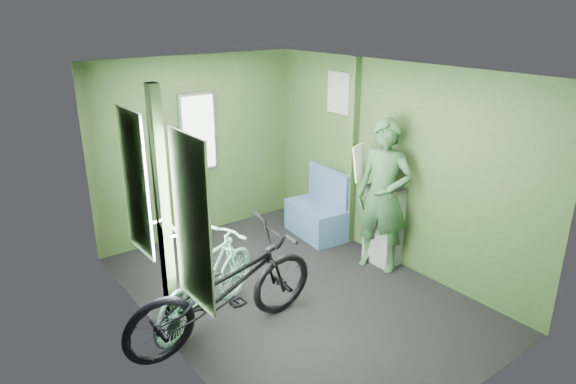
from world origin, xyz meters
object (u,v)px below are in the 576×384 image
Objects in this scene: waste_box at (384,225)px; bench_seat at (317,216)px; bicycle_mint at (210,320)px; bicycle_black at (227,336)px; passenger at (383,196)px.

waste_box is 1.07m from bench_seat.
bench_seat is (2.09, 0.91, 0.26)m from bicycle_mint.
bicycle_black is 2.44m from bench_seat.
passenger is at bearing -83.32° from bench_seat.
bench_seat is at bearing 96.31° from waste_box.
waste_box is 1.06× the size of bench_seat.
bicycle_black reaches higher than bicycle_mint.
bicycle_black is at bearing 156.31° from bicycle_mint.
passenger is at bearing -119.43° from bicycle_mint.
waste_box is (0.11, 0.06, -0.40)m from passenger.
waste_box is at bearing 95.12° from passenger.
bicycle_black is 0.31m from bicycle_mint.
bicycle_mint is (-0.00, 0.31, 0.00)m from bicycle_black.
bicycle_mint is at bearing -118.01° from passenger.
bicycle_black is at bearing -175.61° from waste_box.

